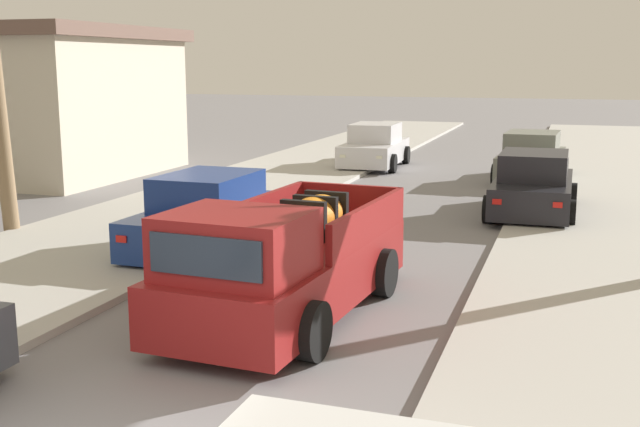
{
  "coord_description": "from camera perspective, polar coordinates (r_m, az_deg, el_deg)",
  "views": [
    {
      "loc": [
        3.93,
        -5.52,
        3.59
      ],
      "look_at": [
        0.05,
        6.31,
        1.2
      ],
      "focal_mm": 43.83,
      "sensor_mm": 36.0,
      "label": 1
    }
  ],
  "objects": [
    {
      "name": "pickup_truck",
      "position": [
        11.11,
        -2.55,
        -3.63
      ],
      "size": [
        2.46,
        5.32,
        1.8
      ],
      "color": "maroon",
      "rests_on": "ground"
    },
    {
      "name": "car_left_far",
      "position": [
        19.39,
        15.29,
        1.95
      ],
      "size": [
        2.04,
        4.27,
        1.54
      ],
      "color": "black",
      "rests_on": "ground"
    },
    {
      "name": "car_left_mid",
      "position": [
        27.64,
        4.01,
        4.87
      ],
      "size": [
        2.14,
        4.31,
        1.54
      ],
      "color": "silver",
      "rests_on": "ground"
    },
    {
      "name": "car_right_mid",
      "position": [
        25.15,
        15.2,
        3.92
      ],
      "size": [
        2.18,
        4.32,
        1.54
      ],
      "color": "slate",
      "rests_on": "ground"
    },
    {
      "name": "curb_right",
      "position": [
        17.88,
        17.8,
        -1.08
      ],
      "size": [
        0.16,
        60.0,
        0.1
      ],
      "primitive_type": "cube",
      "color": "silver",
      "rests_on": "ground"
    },
    {
      "name": "sidewalk_left",
      "position": [
        19.98,
        -8.68,
        0.56
      ],
      "size": [
        4.89,
        60.0,
        0.12
      ],
      "primitive_type": "cube",
      "color": "#B2AFA8",
      "rests_on": "ground"
    },
    {
      "name": "car_left_near",
      "position": [
        15.22,
        -8.02,
        -0.14
      ],
      "size": [
        2.08,
        4.29,
        1.54
      ],
      "color": "navy",
      "rests_on": "ground"
    },
    {
      "name": "curb_left",
      "position": [
        19.53,
        -5.94,
        0.37
      ],
      "size": [
        0.16,
        60.0,
        0.1
      ],
      "primitive_type": "cube",
      "color": "silver",
      "rests_on": "ground"
    },
    {
      "name": "roadside_house",
      "position": [
        28.27,
        -22.16,
        7.66
      ],
      "size": [
        10.28,
        7.8,
        4.75
      ],
      "color": "beige",
      "rests_on": "ground"
    },
    {
      "name": "sidewalk_right",
      "position": [
        17.91,
        21.14,
        -1.25
      ],
      "size": [
        4.89,
        60.0,
        0.12
      ],
      "primitive_type": "cube",
      "color": "#B2AFA8",
      "rests_on": "ground"
    }
  ]
}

